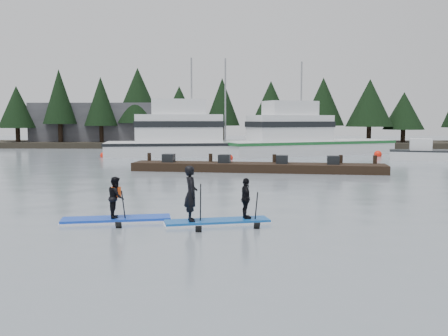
{
  "coord_description": "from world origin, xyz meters",
  "views": [
    {
      "loc": [
        0.45,
        -14.98,
        3.17
      ],
      "look_at": [
        0.0,
        6.0,
        1.1
      ],
      "focal_mm": 40.0,
      "sensor_mm": 36.0,
      "label": 1
    }
  ],
  "objects_px": {
    "fishing_boat_large": "(195,147)",
    "floating_dock": "(257,167)",
    "paddleboard_duo": "(215,203)",
    "paddleboard_solo": "(116,207)",
    "fishing_boat_medium": "(304,147)"
  },
  "relations": [
    {
      "from": "fishing_boat_large",
      "to": "floating_dock",
      "type": "distance_m",
      "value": 14.1
    },
    {
      "from": "floating_dock",
      "to": "paddleboard_solo",
      "type": "height_order",
      "value": "paddleboard_solo"
    },
    {
      "from": "floating_dock",
      "to": "paddleboard_duo",
      "type": "xyz_separation_m",
      "value": [
        -1.95,
        -15.11,
        0.38
      ]
    },
    {
      "from": "fishing_boat_large",
      "to": "fishing_boat_medium",
      "type": "bearing_deg",
      "value": 0.15
    },
    {
      "from": "paddleboard_solo",
      "to": "paddleboard_duo",
      "type": "relative_size",
      "value": 1.04
    },
    {
      "from": "paddleboard_duo",
      "to": "fishing_boat_large",
      "type": "bearing_deg",
      "value": 82.43
    },
    {
      "from": "fishing_boat_large",
      "to": "paddleboard_duo",
      "type": "bearing_deg",
      "value": -93.06
    },
    {
      "from": "paddleboard_duo",
      "to": "floating_dock",
      "type": "bearing_deg",
      "value": 69.39
    },
    {
      "from": "floating_dock",
      "to": "paddleboard_duo",
      "type": "height_order",
      "value": "paddleboard_duo"
    },
    {
      "from": "paddleboard_duo",
      "to": "paddleboard_solo",
      "type": "bearing_deg",
      "value": 162.24
    },
    {
      "from": "fishing_boat_large",
      "to": "paddleboard_duo",
      "type": "xyz_separation_m",
      "value": [
        2.83,
        -28.37,
        -0.07
      ]
    },
    {
      "from": "fishing_boat_large",
      "to": "paddleboard_duo",
      "type": "distance_m",
      "value": 28.51
    },
    {
      "from": "fishing_boat_large",
      "to": "floating_dock",
      "type": "bearing_deg",
      "value": -78.94
    },
    {
      "from": "fishing_boat_medium",
      "to": "floating_dock",
      "type": "distance_m",
      "value": 15.54
    },
    {
      "from": "fishing_boat_medium",
      "to": "floating_dock",
      "type": "relative_size",
      "value": 1.07
    }
  ]
}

